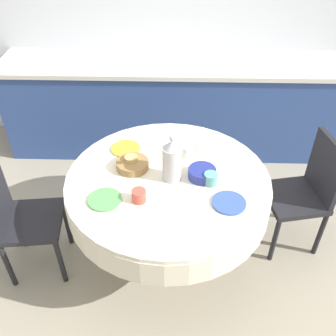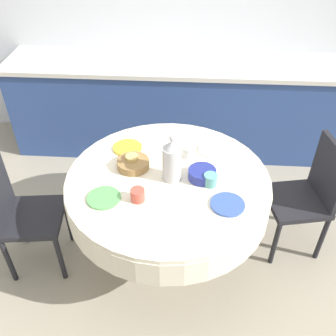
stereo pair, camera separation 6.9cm
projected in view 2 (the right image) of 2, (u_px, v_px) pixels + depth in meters
ground_plane at (168, 253)px, 2.87m from camera, size 12.00×12.00×0.00m
wall_back at (181, 9)px, 3.46m from camera, size 7.00×0.05×2.60m
kitchen_counter at (178, 106)px, 3.72m from camera, size 3.24×0.64×0.92m
dining_table at (168, 192)px, 2.48m from camera, size 1.33×1.33×0.76m
chair_left at (308, 193)px, 2.66m from camera, size 0.47×0.47×0.91m
chair_right at (19, 211)px, 2.52m from camera, size 0.44×0.44×0.91m
plate_near_left at (104, 198)px, 2.24m from camera, size 0.20×0.20×0.01m
cup_near_left at (138, 195)px, 2.21m from camera, size 0.09×0.09×0.08m
plate_near_right at (228, 204)px, 2.20m from camera, size 0.20×0.20×0.01m
cup_near_right at (210, 180)px, 2.32m from camera, size 0.09×0.09×0.08m
plate_far_left at (128, 148)px, 2.65m from camera, size 0.20×0.20×0.01m
cup_far_left at (132, 160)px, 2.48m from camera, size 0.09×0.09×0.08m
plate_far_right at (213, 150)px, 2.62m from camera, size 0.20×0.20×0.01m
cup_far_right at (189, 152)px, 2.56m from camera, size 0.09×0.09×0.08m
coffee_carafe at (172, 161)px, 2.30m from camera, size 0.12×0.12×0.32m
bread_basket at (133, 164)px, 2.47m from camera, size 0.21×0.21×0.05m
fruit_bowl at (202, 174)px, 2.37m from camera, size 0.18×0.18×0.07m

